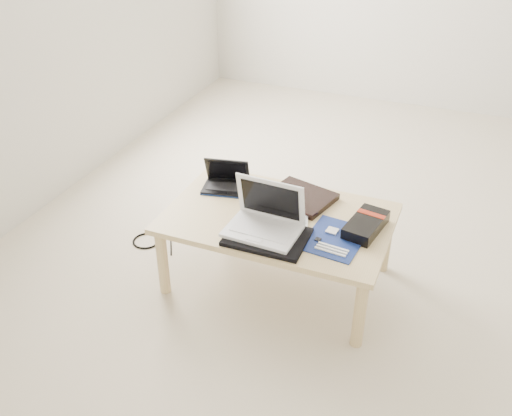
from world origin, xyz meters
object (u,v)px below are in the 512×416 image
at_px(coffee_table, 278,224).
at_px(netbook, 226,182).
at_px(white_laptop, 265,220).
at_px(gpu_box, 366,225).

height_order(coffee_table, netbook, netbook).
relative_size(netbook, white_laptop, 0.77).
bearing_deg(netbook, gpu_box, -8.56).
relative_size(coffee_table, gpu_box, 3.77).
distance_m(coffee_table, white_laptop, 0.20).
bearing_deg(white_laptop, gpu_box, 24.49).
distance_m(coffee_table, netbook, 0.40).
xyz_separation_m(coffee_table, netbook, (-0.35, 0.16, 0.08)).
distance_m(netbook, white_laptop, 0.47).
xyz_separation_m(netbook, white_laptop, (0.34, -0.32, 0.04)).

